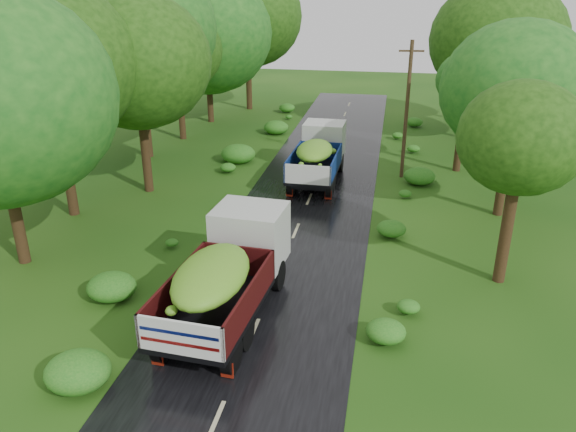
# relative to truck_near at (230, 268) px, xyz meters

# --- Properties ---
(ground) EXTENTS (120.00, 120.00, 0.00)m
(ground) POSITION_rel_truck_near_xyz_m (1.00, -5.06, -1.69)
(ground) COLOR #143F0D
(ground) RESTS_ON ground
(road) EXTENTS (6.50, 80.00, 0.02)m
(road) POSITION_rel_truck_near_xyz_m (1.00, -0.06, -1.68)
(road) COLOR black
(road) RESTS_ON ground
(road_lines) EXTENTS (0.12, 69.60, 0.00)m
(road_lines) POSITION_rel_truck_near_xyz_m (1.00, 0.94, -1.66)
(road_lines) COLOR #BFB78C
(road_lines) RESTS_ON road
(truck_near) EXTENTS (3.02, 7.26, 2.98)m
(truck_near) POSITION_rel_truck_near_xyz_m (0.00, 0.00, 0.00)
(truck_near) COLOR black
(truck_near) RESTS_ON ground
(truck_far) EXTENTS (2.50, 6.70, 2.79)m
(truck_far) POSITION_rel_truck_near_xyz_m (1.03, 14.07, -0.11)
(truck_far) COLOR black
(truck_far) RESTS_ON ground
(utility_pole) EXTENTS (1.32, 0.23, 7.51)m
(utility_pole) POSITION_rel_truck_near_xyz_m (5.63, 15.41, 2.18)
(utility_pole) COLOR #382616
(utility_pole) RESTS_ON ground
(trees_left) EXTENTS (7.07, 33.71, 9.71)m
(trees_left) POSITION_rel_truck_near_xyz_m (-8.97, 17.00, 5.21)
(trees_left) COLOR black
(trees_left) RESTS_ON ground
(trees_right) EXTENTS (5.81, 29.29, 8.66)m
(trees_right) POSITION_rel_truck_near_xyz_m (10.50, 18.96, 4.26)
(trees_right) COLOR black
(trees_right) RESTS_ON ground
(shrubs) EXTENTS (11.90, 44.00, 0.70)m
(shrubs) POSITION_rel_truck_near_xyz_m (1.00, 8.94, -1.34)
(shrubs) COLOR #1B6919
(shrubs) RESTS_ON ground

